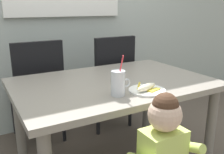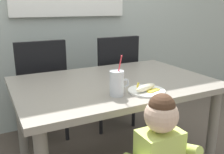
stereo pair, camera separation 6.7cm
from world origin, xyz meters
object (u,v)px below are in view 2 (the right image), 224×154
dining_table (114,94)px  toddler_standing (159,152)px  dining_chair_left (41,86)px  milk_cup (117,85)px  peeled_banana (146,88)px  dining_chair_right (113,77)px  snack_plate (146,91)px

dining_table → toddler_standing: size_ratio=1.64×
dining_chair_left → milk_cup: (0.25, -0.98, 0.25)m
dining_table → toddler_standing: bearing=-96.0°
dining_table → peeled_banana: (0.06, -0.31, 0.13)m
toddler_standing → dining_table: bearing=84.0°
peeled_banana → dining_chair_right: bearing=73.9°
milk_cup → snack_plate: milk_cup is taller
milk_cup → snack_plate: bearing=-8.3°
dining_chair_right → milk_cup: (-0.46, -0.94, 0.25)m
snack_plate → toddler_standing: bearing=-112.7°
milk_cup → dining_chair_left: bearing=104.4°
dining_table → milk_cup: bearing=-114.4°
toddler_standing → milk_cup: 0.44m
dining_chair_right → peeled_banana: dining_chair_right is taller
dining_chair_left → peeled_banana: bearing=112.9°
dining_chair_left → dining_chair_right: 0.72m
snack_plate → dining_chair_right: bearing=74.4°
milk_cup → snack_plate: 0.20m
dining_chair_left → toddler_standing: dining_chair_left is taller
snack_plate → peeled_banana: peeled_banana is taller
toddler_standing → milk_cup: bearing=99.5°
snack_plate → peeled_banana: (-0.01, -0.01, 0.03)m
dining_chair_left → toddler_standing: 1.37m
dining_chair_right → dining_table: bearing=63.1°
dining_table → dining_chair_left: size_ratio=1.43×
milk_cup → dining_table: bearing=65.6°
dining_chair_right → peeled_banana: size_ratio=5.47×
dining_chair_left → dining_chair_right: same height
dining_table → snack_plate: 0.33m
dining_table → dining_chair_left: bearing=117.9°
dining_chair_right → toddler_standing: size_ratio=1.15×
toddler_standing → snack_plate: (0.13, 0.32, 0.21)m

